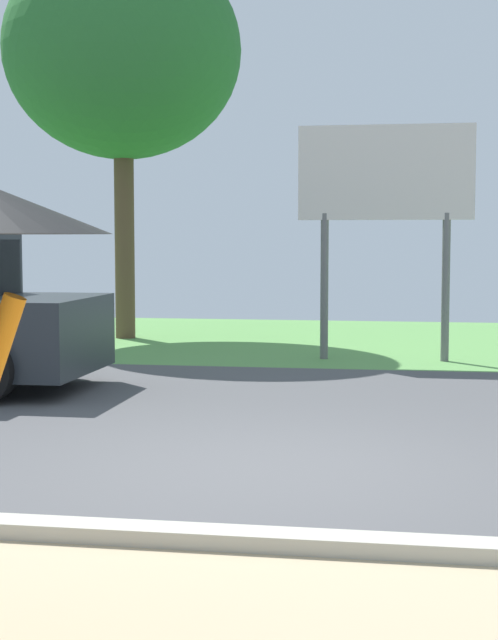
% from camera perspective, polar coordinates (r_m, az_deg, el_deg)
% --- Properties ---
extents(ground_plane, '(40.00, 22.00, 0.20)m').
position_cam_1_polar(ground_plane, '(10.75, 3.99, -5.28)').
color(ground_plane, '#4C4C4F').
extents(roadside_billboard, '(2.60, 0.12, 3.50)m').
position_cam_1_polar(roadside_billboard, '(14.76, 7.97, 7.55)').
color(roadside_billboard, slate).
rests_on(roadside_billboard, ground_plane).
extents(tree_left_far, '(4.26, 4.26, 7.12)m').
position_cam_1_polar(tree_left_far, '(18.29, -7.39, 15.27)').
color(tree_left_far, brown).
rests_on(tree_left_far, ground_plane).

